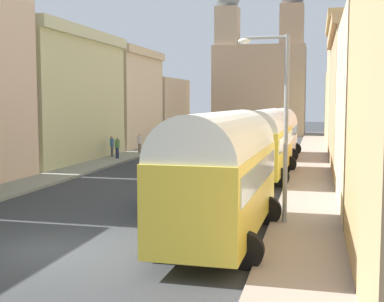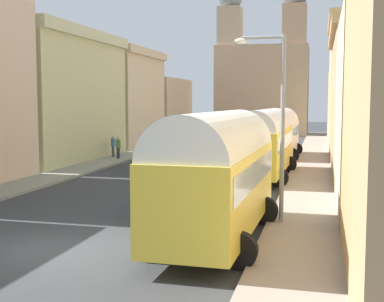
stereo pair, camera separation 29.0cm
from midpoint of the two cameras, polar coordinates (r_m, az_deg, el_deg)
name	(u,v)px [view 2 (the right image)]	position (r m, az deg, el deg)	size (l,w,h in m)	color
ground_plane	(220,157)	(41.82, 3.23, -0.70)	(154.00, 154.00, 0.00)	#353739
sidewalk_left	(134,154)	(43.73, -6.15, -0.36)	(2.50, 70.00, 0.14)	gray
sidewalk_right	(313,159)	(41.10, 13.21, -0.84)	(2.50, 70.00, 0.14)	gray
building_left_2	(54,96)	(40.26, -14.57, 5.83)	(6.49, 13.75, 9.65)	#C8C28B
building_left_3	(120,98)	(52.03, -7.71, 5.70)	(6.48, 10.83, 9.44)	beige
building_left_4	(163,109)	(63.12, -3.00, 4.60)	(4.30, 11.49, 7.12)	tan
building_right_2	(377,99)	(36.77, 19.69, 5.37)	(6.25, 14.95, 9.17)	tan
building_right_3	(359,85)	(51.68, 17.83, 6.89)	(5.76, 13.98, 11.97)	tan
building_right_4	(354,106)	(64.32, 17.29, 4.69)	(5.85, 10.21, 7.82)	tan
distant_church	(262,82)	(71.19, 7.76, 7.42)	(11.96, 7.40, 19.71)	tan
parked_bus_0	(217,170)	(16.58, 3.22, -2.12)	(3.47, 8.52, 4.13)	gold
parked_bus_1	(266,140)	(30.58, 8.28, 1.20)	(3.32, 9.84, 4.00)	yellow
parked_bus_2	(281,131)	(41.84, 9.82, 2.20)	(3.26, 8.16, 3.90)	beige
cargo_truck_0	(177,148)	(35.43, -1.36, 0.30)	(3.11, 7.63, 2.51)	navy
car_0	(196,147)	(42.00, 0.68, 0.44)	(2.25, 4.36, 1.60)	#4F984C
car_1	(220,139)	(50.67, 3.24, 1.28)	(2.31, 3.89, 1.60)	silver
car_2	(176,191)	(21.70, -1.34, -4.37)	(2.35, 3.91, 1.50)	#2A2C25
car_3	(203,171)	(27.70, 1.56, -2.19)	(2.42, 3.95, 1.54)	white
car_4	(260,138)	(54.41, 7.50, 1.46)	(2.27, 4.23, 1.47)	silver
pedestrian_0	(118,147)	(40.00, -7.83, 0.42)	(0.45, 0.45, 1.77)	#252A4C
pedestrian_1	(113,145)	(41.22, -8.39, 0.60)	(0.37, 0.37, 1.78)	#464544
pedestrian_3	(141,143)	(43.73, -5.41, 0.89)	(0.49, 0.49, 1.79)	#80705D
streetlamp_near	(276,113)	(18.81, 9.55, 4.11)	(1.81, 0.28, 6.77)	gray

